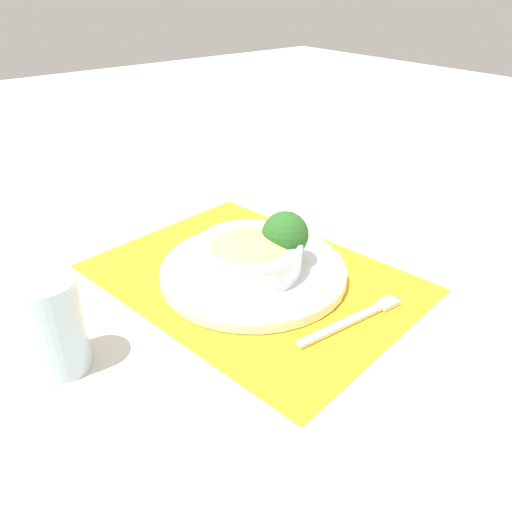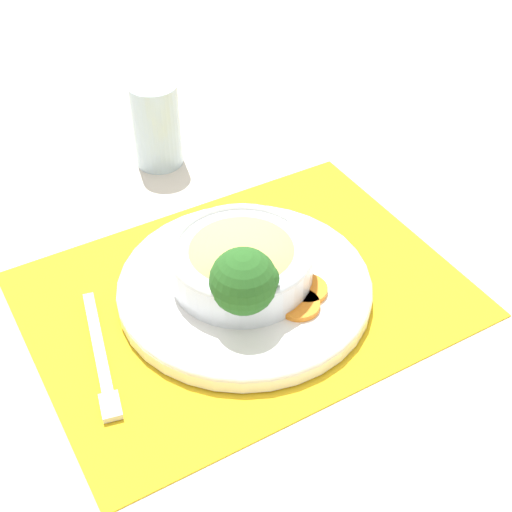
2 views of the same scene
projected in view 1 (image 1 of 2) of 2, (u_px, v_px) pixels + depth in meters
ground_plane at (253, 278)px, 0.80m from camera, size 4.00×4.00×0.00m
placemat at (253, 277)px, 0.80m from camera, size 0.54×0.43×0.00m
plate at (253, 270)px, 0.79m from camera, size 0.30×0.30×0.02m
bowl at (247, 253)px, 0.77m from camera, size 0.17×0.17×0.06m
broccoli_floret at (285, 235)px, 0.78m from camera, size 0.07×0.07×0.09m
carrot_slice_near at (266, 245)px, 0.85m from camera, size 0.05×0.05×0.01m
carrot_slice_middle at (250, 244)px, 0.85m from camera, size 0.05×0.05×0.01m
water_glass at (56, 331)px, 0.59m from camera, size 0.07×0.07×0.12m
fork at (360, 316)px, 0.70m from camera, size 0.03×0.18×0.01m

